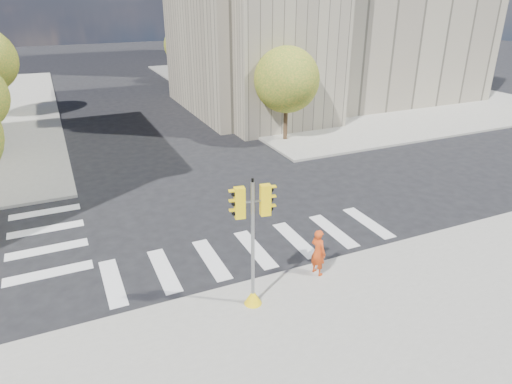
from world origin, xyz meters
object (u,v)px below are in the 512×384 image
lamp_near (267,63)px  traffic_signal (253,254)px  photographer (318,252)px  lamp_far (204,44)px

lamp_near → traffic_signal: 21.65m
lamp_near → photographer: size_ratio=4.74×
lamp_far → traffic_signal: (-9.62, -33.22, -2.63)m
lamp_near → lamp_far: bearing=90.0°
lamp_far → photographer: (-6.88, -32.60, -3.57)m
lamp_far → traffic_signal: lamp_far is taller
traffic_signal → photographer: traffic_signal is taller
lamp_near → traffic_signal: lamp_near is taller
photographer → lamp_far: bearing=-26.5°
lamp_near → lamp_far: size_ratio=1.00×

